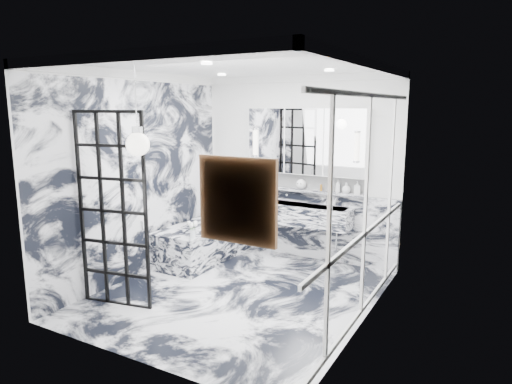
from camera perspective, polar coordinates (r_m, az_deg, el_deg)
The scene contains 25 objects.
floor at distance 5.94m, azimuth -2.22°, elevation -12.54°, with size 3.60×3.60×0.00m, color white.
ceiling at distance 5.48m, azimuth -2.44°, elevation 15.47°, with size 3.60×3.60×0.00m, color white.
wall_back at distance 7.12m, azimuth 5.27°, elevation 3.02°, with size 3.60×3.60×0.00m, color white.
wall_front at distance 4.15m, azimuth -15.45°, elevation -2.80°, with size 3.60×3.60×0.00m, color white.
wall_left at distance 6.51m, azimuth -14.43°, elevation 2.02°, with size 3.60×3.60×0.00m, color white.
wall_right at distance 4.91m, azimuth 13.81°, elevation -0.67°, with size 3.60×3.60×0.00m, color white.
marble_clad_back at distance 7.26m, azimuth 5.07°, elevation -3.86°, with size 3.18×0.05×1.05m, color white.
marble_clad_left at distance 6.51m, azimuth -14.31°, elevation 1.49°, with size 0.02×3.56×2.68m, color white.
panel_molding at distance 4.94m, azimuth 13.53°, elevation -1.78°, with size 0.03×3.40×2.30m, color white.
soap_bottle_a at distance 6.82m, azimuth 10.20°, elevation 0.73°, with size 0.07×0.07×0.19m, color #8C5919.
soap_bottle_b at distance 6.74m, azimuth 12.52°, elevation 0.53°, with size 0.09×0.09×0.19m, color #4C4C51.
soap_bottle_c at distance 6.78m, azimuth 11.23°, elevation 0.51°, with size 0.12×0.12×0.16m, color silver.
face_pot at distance 7.03m, azimuth 5.67°, elevation 0.98°, with size 0.15×0.15×0.15m, color white.
amber_bottle at distance 6.92m, azimuth 8.15°, elevation 0.55°, with size 0.04×0.04×0.10m, color #8C5919.
flower_vase at distance 6.37m, azimuth -7.91°, elevation -5.21°, with size 0.08×0.08×0.12m, color silver.
crittall_door at distance 5.54m, azimuth -17.48°, elevation -2.31°, with size 0.88×0.04×2.28m, color black, non-canonical shape.
artwork at distance 3.47m, azimuth -2.34°, elevation -1.05°, with size 0.57×0.05×0.57m, color #BD6313.
pendant_light at distance 4.57m, azimuth -14.56°, elevation 5.79°, with size 0.22×0.22×0.22m, color white.
trough_sink at distance 6.96m, azimuth 5.48°, elevation -2.77°, with size 1.60×0.45×0.30m, color silver.
ledge at distance 7.04m, azimuth 6.08°, elevation 0.20°, with size 1.90×0.14×0.04m, color silver.
subway_tile at distance 7.07m, azimuth 6.29°, elevation 1.35°, with size 1.90×0.03×0.23m, color white.
mirror_cabinet at distance 6.95m, azimuth 6.21°, elevation 6.30°, with size 1.90×0.16×1.00m, color white.
sconce_left at distance 7.23m, azimuth -0.12°, elevation 6.20°, with size 0.07×0.07×0.40m, color white.
sconce_right at distance 6.59m, azimuth 12.48°, elevation 5.53°, with size 0.07×0.07×0.40m, color white.
bathtub at distance 7.16m, azimuth -6.56°, elevation -6.18°, with size 0.75×1.65×0.55m, color silver.
Camera 1 is at (2.86, -4.65, 2.33)m, focal length 32.00 mm.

